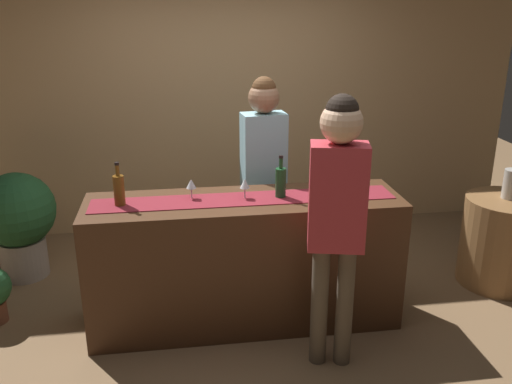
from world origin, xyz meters
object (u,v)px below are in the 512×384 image
(wine_bottle_amber, at_px, (119,190))
(wine_glass_mid_counter, at_px, (245,184))
(wine_bottle_clear, at_px, (326,178))
(potted_plant_tall, at_px, (18,218))
(wine_glass_near_customer, at_px, (191,184))
(bartender, at_px, (264,160))
(round_side_table, at_px, (503,241))
(customer_sipping, at_px, (337,205))
(wine_bottle_green, at_px, (281,182))
(vase_on_side_table, at_px, (511,184))

(wine_bottle_amber, xyz_separation_m, wine_glass_mid_counter, (0.85, 0.02, -0.01))
(wine_bottle_clear, bearing_deg, potted_plant_tall, 158.70)
(wine_glass_near_customer, xyz_separation_m, wine_glass_mid_counter, (0.37, -0.05, 0.00))
(bartender, xyz_separation_m, round_side_table, (1.96, -0.31, -0.70))
(wine_bottle_amber, height_order, customer_sipping, customer_sipping)
(bartender, bearing_deg, wine_bottle_green, 86.68)
(potted_plant_tall, bearing_deg, bartender, -10.92)
(wine_bottle_green, height_order, round_side_table, wine_bottle_green)
(wine_bottle_amber, distance_m, potted_plant_tall, 1.46)
(wine_bottle_green, bearing_deg, wine_bottle_clear, 6.03)
(round_side_table, bearing_deg, wine_bottle_green, -172.14)
(wine_glass_mid_counter, bearing_deg, wine_bottle_green, -1.85)
(bartender, relative_size, potted_plant_tall, 1.87)
(wine_bottle_amber, bearing_deg, bartender, 28.64)
(wine_bottle_amber, relative_size, round_side_table, 0.41)
(wine_bottle_green, relative_size, wine_glass_near_customer, 2.10)
(wine_bottle_amber, xyz_separation_m, vase_on_side_table, (3.04, 0.31, -0.21))
(wine_bottle_green, height_order, customer_sipping, customer_sipping)
(vase_on_side_table, bearing_deg, round_side_table, -107.26)
(wine_bottle_green, distance_m, wine_glass_mid_counter, 0.25)
(wine_glass_near_customer, relative_size, potted_plant_tall, 0.16)
(customer_sipping, distance_m, potted_plant_tall, 2.81)
(wine_bottle_amber, xyz_separation_m, customer_sipping, (1.33, -0.57, 0.04))
(wine_bottle_clear, bearing_deg, bartender, 123.86)
(wine_bottle_amber, height_order, vase_on_side_table, wine_bottle_amber)
(vase_on_side_table, distance_m, potted_plant_tall, 4.06)
(bartender, bearing_deg, wine_bottle_amber, 22.45)
(wine_bottle_amber, bearing_deg, customer_sipping, -23.34)
(wine_bottle_amber, height_order, wine_glass_mid_counter, wine_bottle_amber)
(wine_bottle_clear, height_order, wine_glass_mid_counter, wine_bottle_clear)
(wine_bottle_green, xyz_separation_m, potted_plant_tall, (-2.05, 0.96, -0.54))
(wine_bottle_green, distance_m, vase_on_side_table, 1.98)
(wine_bottle_amber, distance_m, wine_bottle_green, 1.10)
(round_side_table, bearing_deg, bartender, 171.14)
(customer_sipping, height_order, potted_plant_tall, customer_sipping)
(wine_glass_near_customer, height_order, potted_plant_tall, wine_glass_near_customer)
(bartender, height_order, customer_sipping, customer_sipping)
(wine_bottle_amber, relative_size, bartender, 0.18)
(wine_glass_near_customer, height_order, vase_on_side_table, wine_glass_near_customer)
(bartender, xyz_separation_m, potted_plant_tall, (-2.02, 0.39, -0.53))
(wine_glass_near_customer, bearing_deg, potted_plant_tall, 147.67)
(wine_bottle_amber, bearing_deg, wine_bottle_green, 0.45)
(wine_bottle_green, height_order, wine_glass_mid_counter, wine_bottle_green)
(vase_on_side_table, bearing_deg, potted_plant_tall, 170.53)
(vase_on_side_table, xyz_separation_m, potted_plant_tall, (-3.99, 0.67, -0.33))
(wine_bottle_green, xyz_separation_m, customer_sipping, (0.23, -0.58, 0.04))
(wine_bottle_green, height_order, wine_glass_near_customer, wine_bottle_green)
(wine_glass_mid_counter, height_order, customer_sipping, customer_sipping)
(wine_bottle_clear, bearing_deg, wine_glass_near_customer, 178.67)
(wine_bottle_green, xyz_separation_m, vase_on_side_table, (1.95, 0.30, -0.21))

